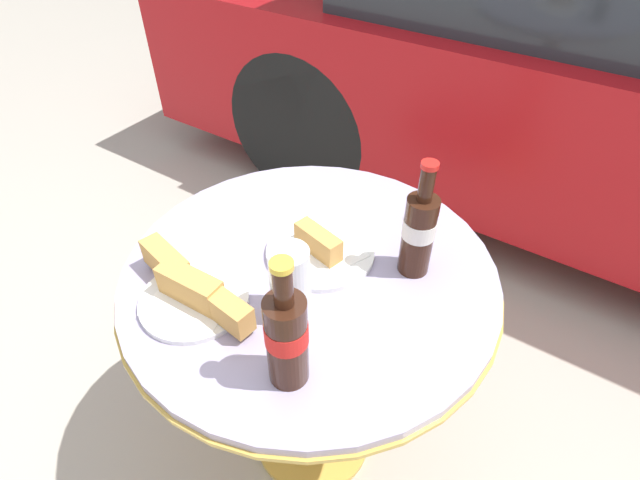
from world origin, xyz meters
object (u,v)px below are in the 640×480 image
object	(u,v)px
drinking_glass	(290,286)
lunch_plate_far	(193,290)
cola_bottle_right	(419,231)
lunch_plate_near	(320,249)
bistro_table	(310,312)
cola_bottle_left	(287,336)

from	to	relation	value
drinking_glass	lunch_plate_far	xyz separation A→B (m)	(-0.17, -0.08, -0.04)
cola_bottle_right	lunch_plate_near	xyz separation A→B (m)	(-0.18, -0.07, -0.09)
bistro_table	drinking_glass	xyz separation A→B (m)	(0.04, -0.11, 0.21)
lunch_plate_near	cola_bottle_right	bearing A→B (deg)	21.12
bistro_table	cola_bottle_left	size ratio (longest dim) A/B	3.01
lunch_plate_near	lunch_plate_far	size ratio (longest dim) A/B	0.76
cola_bottle_left	drinking_glass	size ratio (longest dim) A/B	1.70
cola_bottle_left	lunch_plate_far	world-z (taller)	cola_bottle_left
cola_bottle_right	lunch_plate_near	bearing A→B (deg)	-158.88
bistro_table	cola_bottle_right	bearing A→B (deg)	33.81
cola_bottle_left	cola_bottle_right	distance (m)	0.35
bistro_table	cola_bottle_left	distance (m)	0.35
lunch_plate_near	cola_bottle_left	bearing A→B (deg)	-66.30
bistro_table	drinking_glass	world-z (taller)	drinking_glass
drinking_glass	cola_bottle_left	bearing A→B (deg)	-55.61
bistro_table	lunch_plate_near	xyz separation A→B (m)	(-0.01, 0.05, 0.15)
lunch_plate_near	lunch_plate_far	world-z (taller)	lunch_plate_far
cola_bottle_left	cola_bottle_right	xyz separation A→B (m)	(0.06, 0.35, -0.00)
cola_bottle_right	lunch_plate_near	world-z (taller)	cola_bottle_right
drinking_glass	lunch_plate_far	world-z (taller)	drinking_glass
cola_bottle_left	lunch_plate_far	distance (m)	0.26
lunch_plate_near	drinking_glass	bearing A→B (deg)	-75.14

